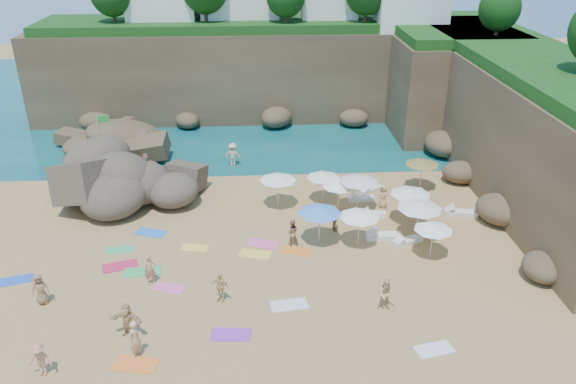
{
  "coord_description": "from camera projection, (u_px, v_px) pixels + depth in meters",
  "views": [
    {
      "loc": [
        0.18,
        -27.59,
        16.96
      ],
      "look_at": [
        2.0,
        3.0,
        2.0
      ],
      "focal_mm": 35.0,
      "sensor_mm": 36.0,
      "label": 1
    }
  ],
  "objects": [
    {
      "name": "lounger_3",
      "position": [
        408.0,
        241.0,
        32.52
      ],
      "size": [
        1.88,
        1.25,
        0.28
      ],
      "primitive_type": "cube",
      "rotation": [
        0.0,
        0.0,
        0.4
      ],
      "color": "silver",
      "rests_on": "ground"
    },
    {
      "name": "lounger_4",
      "position": [
        361.0,
        199.0,
        37.46
      ],
      "size": [
        1.73,
        0.58,
        0.27
      ],
      "primitive_type": "cube",
      "rotation": [
        0.0,
        0.0,
        -0.0
      ],
      "color": "white",
      "rests_on": "ground"
    },
    {
      "name": "parasol_5",
      "position": [
        278.0,
        177.0,
        35.82
      ],
      "size": [
        2.4,
        2.4,
        2.27
      ],
      "color": "silver",
      "rests_on": "ground"
    },
    {
      "name": "parasol_10",
      "position": [
        320.0,
        210.0,
        31.67
      ],
      "size": [
        2.48,
        2.48,
        2.35
      ],
      "color": "silver",
      "rests_on": "ground"
    },
    {
      "name": "person_stand_2",
      "position": [
        233.0,
        154.0,
        42.46
      ],
      "size": [
        1.22,
        0.65,
        1.8
      ],
      "primitive_type": "imported",
      "rotation": [
        0.0,
        0.0,
        2.99
      ],
      "color": "#F3B38A",
      "rests_on": "ground"
    },
    {
      "name": "towel_9",
      "position": [
        263.0,
        244.0,
        32.45
      ],
      "size": [
        1.91,
        1.33,
        0.03
      ],
      "primitive_type": "cube",
      "rotation": [
        0.0,
        0.0,
        -0.29
      ],
      "color": "pink",
      "rests_on": "ground"
    },
    {
      "name": "parasol_4",
      "position": [
        518.0,
        178.0,
        35.57
      ],
      "size": [
        2.52,
        2.52,
        2.38
      ],
      "color": "silver",
      "rests_on": "ground"
    },
    {
      "name": "person_stand_5",
      "position": [
        146.0,
        164.0,
        40.85
      ],
      "size": [
        1.63,
        0.89,
        1.69
      ],
      "primitive_type": "imported",
      "rotation": [
        0.0,
        0.0,
        0.3
      ],
      "color": "tan",
      "rests_on": "ground"
    },
    {
      "name": "ground",
      "position": [
        256.0,
        247.0,
        32.18
      ],
      "size": [
        120.0,
        120.0,
        0.0
      ],
      "primitive_type": "plane",
      "color": "tan",
      "rests_on": "ground"
    },
    {
      "name": "person_stand_3",
      "position": [
        335.0,
        218.0,
        33.52
      ],
      "size": [
        0.42,
        1.01,
        1.72
      ],
      "primitive_type": "imported",
      "rotation": [
        0.0,
        0.0,
        1.58
      ],
      "color": "#A07850",
      "rests_on": "ground"
    },
    {
      "name": "person_lie_3",
      "position": [
        129.0,
        331.0,
        25.3
      ],
      "size": [
        1.89,
        1.98,
        0.44
      ],
      "primitive_type": "imported",
      "rotation": [
        0.0,
        0.0,
        -0.24
      ],
      "color": "tan",
      "rests_on": "ground"
    },
    {
      "name": "cliff_right",
      "position": [
        530.0,
        128.0,
        38.62
      ],
      "size": [
        8.0,
        30.0,
        8.0
      ],
      "primitive_type": "cube",
      "color": "brown",
      "rests_on": "ground"
    },
    {
      "name": "person_lie_5",
      "position": [
        386.0,
        304.0,
        26.95
      ],
      "size": [
        1.15,
        1.78,
        0.62
      ],
      "primitive_type": "imported",
      "rotation": [
        0.0,
        0.0,
        -0.23
      ],
      "color": "#D8AF7B",
      "rests_on": "ground"
    },
    {
      "name": "rock_outcrop",
      "position": [
        131.0,
        195.0,
        38.2
      ],
      "size": [
        9.88,
        8.82,
        3.25
      ],
      "primitive_type": null,
      "rotation": [
        0.0,
        0.0,
        -0.41
      ],
      "color": "brown",
      "rests_on": "ground"
    },
    {
      "name": "cliff_corner",
      "position": [
        447.0,
        83.0,
        49.28
      ],
      "size": [
        10.0,
        12.0,
        8.0
      ],
      "primitive_type": "cube",
      "color": "brown",
      "rests_on": "ground"
    },
    {
      "name": "rock_promontory",
      "position": [
        120.0,
        149.0,
        45.95
      ],
      "size": [
        12.0,
        7.0,
        2.0
      ],
      "primitive_type": null,
      "color": "brown",
      "rests_on": "ground"
    },
    {
      "name": "parasol_1",
      "position": [
        323.0,
        175.0,
        36.56
      ],
      "size": [
        2.19,
        2.19,
        2.07
      ],
      "color": "silver",
      "rests_on": "ground"
    },
    {
      "name": "parasol_7",
      "position": [
        411.0,
        191.0,
        33.84
      ],
      "size": [
        2.47,
        2.47,
        2.34
      ],
      "color": "silver",
      "rests_on": "ground"
    },
    {
      "name": "towel_13",
      "position": [
        434.0,
        349.0,
        24.53
      ],
      "size": [
        1.8,
        1.17,
        0.03
      ],
      "primitive_type": "cube",
      "rotation": [
        0.0,
        0.0,
        0.22
      ],
      "color": "silver",
      "rests_on": "ground"
    },
    {
      "name": "towel_7",
      "position": [
        120.0,
        266.0,
        30.39
      ],
      "size": [
        2.04,
        1.42,
        0.03
      ],
      "primitive_type": "cube",
      "rotation": [
        0.0,
        0.0,
        0.29
      ],
      "color": "#C02247",
      "rests_on": "ground"
    },
    {
      "name": "towel_2",
      "position": [
        136.0,
        364.0,
        23.69
      ],
      "size": [
        2.04,
        1.26,
        0.03
      ],
      "primitive_type": "cube",
      "rotation": [
        0.0,
        0.0,
        -0.17
      ],
      "color": "orange",
      "rests_on": "ground"
    },
    {
      "name": "towel_11",
      "position": [
        143.0,
        272.0,
        29.92
      ],
      "size": [
        2.02,
        1.2,
        0.03
      ],
      "primitive_type": "cube",
      "rotation": [
        0.0,
        0.0,
        0.13
      ],
      "color": "green",
      "rests_on": "ground"
    },
    {
      "name": "towel_3",
      "position": [
        120.0,
        250.0,
        31.89
      ],
      "size": [
        1.61,
        1.0,
        0.03
      ],
      "primitive_type": "cube",
      "rotation": [
        0.0,
        0.0,
        0.17
      ],
      "color": "#33B46B",
      "rests_on": "ground"
    },
    {
      "name": "towel_8",
      "position": [
        151.0,
        233.0,
        33.62
      ],
      "size": [
        2.01,
        1.45,
        0.03
      ],
      "primitive_type": "cube",
      "rotation": [
        0.0,
        0.0,
        -0.34
      ],
      "color": "blue",
      "rests_on": "ground"
    },
    {
      "name": "parasol_11",
      "position": [
        434.0,
        227.0,
        30.49
      ],
      "size": [
        2.14,
        2.14,
        2.03
      ],
      "color": "silver",
      "rests_on": "ground"
    },
    {
      "name": "towel_1",
      "position": [
        169.0,
        288.0,
        28.6
      ],
      "size": [
        1.75,
        1.25,
        0.03
      ],
      "primitive_type": "cube",
      "rotation": [
        0.0,
        0.0,
        -0.32
      ],
      "color": "pink",
      "rests_on": "ground"
    },
    {
      "name": "marina_masts",
      "position": [
        90.0,
        72.0,
        56.9
      ],
      "size": [
        3.1,
        0.1,
        6.0
      ],
      "color": "white",
      "rests_on": "ground"
    },
    {
      "name": "person_stand_1",
      "position": [
        292.0,
        232.0,
        32.11
      ],
      "size": [
        0.78,
        0.61,
        1.6
      ],
      "primitive_type": "imported",
      "rotation": [
        0.0,
        0.0,
        3.13
      ],
      "color": "#A56B52",
      "rests_on": "ground"
    },
    {
      "name": "parasol_6",
      "position": [
        423.0,
        162.0,
        38.23
      ],
      "size": [
        2.33,
        2.33,
        2.2
      ],
      "color": "silver",
      "rests_on": "ground"
    },
    {
      "name": "person_stand_6",
      "position": [
        134.0,
        339.0,
        23.79
      ],
      "size": [
        0.72,
        0.8,
        1.84
      ],
      "primitive_type": "imported",
      "rotation": [
        0.0,
        0.0,
        4.18
      ],
      "color": "tan",
      "rests_on": "ground"
    },
    {
      "name": "flag_pole",
      "position": [
        102.0,
        136.0,
        40.19
      ],
      "size": [
        0.89,
        0.26,
        4.58
      ],
      "color": "silver",
      "rests_on": "ground"
    },
    {
      "name": "person_lie_2",
      "position": [
        43.0,
        300.0,
        27.39
      ],
      "size": [
        1.13,
        1.75,
        0.43
      ],
      "primitive_type": "imported",
      "rotation": [
        0.0,
        0.0,
        0.23
      ],
      "color": "#8E6847",
      "rests_on": "ground"
    },
    {
      "name": "lounger_5",
      "position": [
        384.0,
        236.0,
        32.97
      ],
      "size": [
        2.08,
        0.73,
        0.32
      ],
      "primitive_type": "cube",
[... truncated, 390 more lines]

